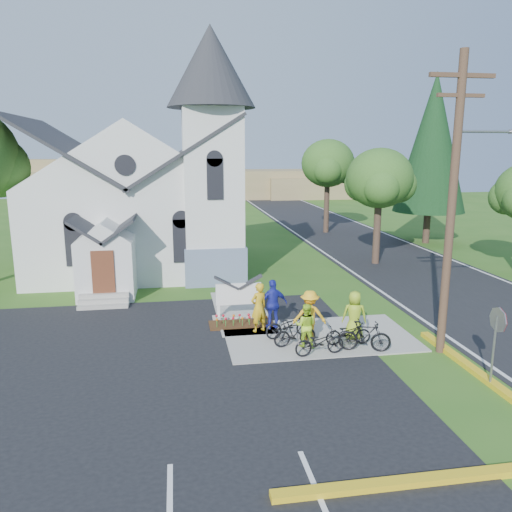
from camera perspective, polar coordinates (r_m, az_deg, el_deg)
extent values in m
plane|color=#30601B|center=(18.38, 3.08, -10.09)|extent=(120.00, 120.00, 0.00)
cube|color=black|center=(16.51, -20.47, -13.53)|extent=(20.00, 16.00, 0.02)
cube|color=black|center=(35.15, 13.86, 0.36)|extent=(8.00, 90.00, 0.02)
cube|color=#A09B90|center=(19.18, 7.20, -9.13)|extent=(7.00, 4.00, 0.05)
cube|color=white|center=(30.04, -13.59, 3.25)|extent=(11.00, 9.00, 5.00)
cube|color=slate|center=(27.05, -4.82, -0.64)|extent=(3.20, 3.20, 2.00)
cube|color=white|center=(26.51, -4.95, 6.77)|extent=(3.00, 3.00, 9.00)
cone|color=#25262A|center=(26.71, -5.22, 20.79)|extent=(4.50, 4.50, 4.00)
cube|color=white|center=(24.77, -16.69, -1.35)|extent=(2.60, 2.40, 2.80)
cube|color=brown|center=(23.56, -17.08, -1.80)|extent=(1.00, 0.10, 2.00)
cube|color=#A09B90|center=(21.13, -1.99, -6.94)|extent=(2.20, 0.40, 0.10)
cube|color=white|center=(20.89, -4.32, -5.75)|extent=(0.12, 0.12, 1.00)
cube|color=white|center=(21.09, 0.30, -5.54)|extent=(0.12, 0.12, 1.00)
cube|color=white|center=(20.83, -2.01, -4.34)|extent=(1.90, 0.14, 0.90)
cube|color=#36210E|center=(20.29, -1.66, -7.80)|extent=(2.60, 1.10, 0.07)
cylinder|color=#422C21|center=(17.70, 21.43, 4.98)|extent=(0.28, 0.28, 10.00)
cube|color=#422C21|center=(17.74, 22.53, 18.55)|extent=(2.20, 0.14, 0.14)
cube|color=#422C21|center=(17.68, 22.36, 16.62)|extent=(1.60, 0.12, 0.12)
cylinder|color=gray|center=(18.20, 25.11, 12.76)|extent=(2.20, 0.10, 0.10)
cylinder|color=gray|center=(16.47, 25.48, -9.90)|extent=(0.07, 0.07, 2.20)
cylinder|color=#B21414|center=(16.17, 25.95, -6.57)|extent=(0.04, 0.76, 0.76)
cylinder|color=#37281E|center=(31.50, 13.65, 2.77)|extent=(0.44, 0.44, 4.05)
ellipsoid|color=#335C1F|center=(31.16, 13.94, 8.63)|extent=(4.00, 4.00, 3.60)
cylinder|color=#37281E|center=(42.82, 8.07, 5.68)|extent=(0.44, 0.44, 4.50)
ellipsoid|color=#335C1F|center=(42.58, 8.21, 10.45)|extent=(4.40, 4.40, 3.96)
cylinder|color=#37281E|center=(39.77, 18.91, 3.13)|extent=(0.50, 0.50, 2.40)
cone|color=black|center=(39.35, 19.54, 12.08)|extent=(5.20, 5.20, 10.00)
cube|color=olive|center=(73.43, -1.69, 8.21)|extent=(60.00, 8.00, 4.00)
cube|color=olive|center=(75.00, -14.25, 8.55)|extent=(30.00, 6.00, 5.60)
cube|color=olive|center=(75.35, 10.78, 7.73)|extent=(25.00, 6.00, 3.00)
imported|color=gold|center=(19.20, 0.32, -5.87)|extent=(0.83, 0.71, 1.93)
imported|color=black|center=(18.78, 3.78, -7.86)|extent=(1.94, 0.98, 0.97)
imported|color=#ACDF29|center=(17.89, 5.69, -7.88)|extent=(0.93, 0.83, 1.59)
imported|color=black|center=(18.01, 4.48, -8.79)|extent=(1.64, 0.66, 0.96)
imported|color=#2028A4|center=(19.52, 1.97, -5.52)|extent=(1.21, 0.66, 1.96)
imported|color=black|center=(17.35, 7.27, -9.72)|extent=(1.83, 0.82, 0.93)
imported|color=yellow|center=(18.48, 6.15, -6.77)|extent=(1.31, 0.88, 1.87)
imported|color=black|center=(17.91, 12.31, -8.94)|extent=(1.88, 1.02, 1.09)
imported|color=#93B421|center=(18.78, 11.18, -6.67)|extent=(1.02, 0.81, 1.84)
imported|color=black|center=(18.41, 10.50, -8.64)|extent=(1.67, 0.61, 0.87)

